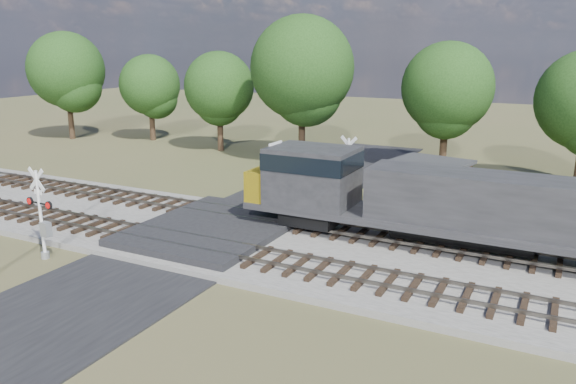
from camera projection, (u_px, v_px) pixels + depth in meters
The scene contains 10 objects.
ground at pixel (209, 238), 28.47m from camera, with size 160.00×160.00×0.00m, color #424C28.
ballast_bed at pixel (405, 266), 24.47m from camera, with size 140.00×10.00×0.30m, color gray.
road at pixel (209, 238), 28.46m from camera, with size 7.00×60.00×0.08m, color black.
crossing_panel at pixel (215, 230), 28.83m from camera, with size 7.00×9.00×0.62m, color #262628.
track_near at pixel (241, 253), 25.27m from camera, with size 140.00×2.60×0.33m.
track_far at pixel (291, 223), 29.58m from camera, with size 140.00×2.60×0.33m.
crossing_signal_near at pixel (43, 222), 25.31m from camera, with size 1.72×0.38×4.27m.
crossing_signal_far at pixel (346, 179), 33.27m from camera, with size 1.77×0.43×4.40m.
equipment_shed at pixel (427, 185), 33.34m from camera, with size 5.04×5.04×2.89m.
treeline at pixel (433, 85), 41.87m from camera, with size 84.39×10.85×11.95m.
Camera 1 is at (15.81, -22.20, 9.47)m, focal length 35.00 mm.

